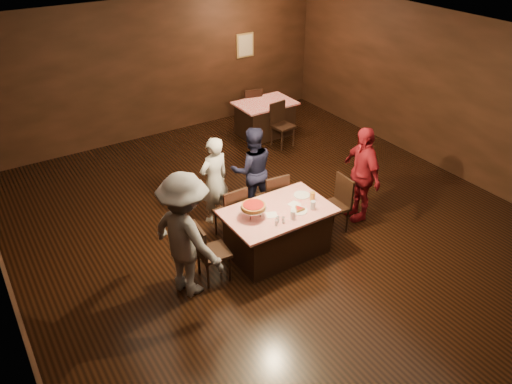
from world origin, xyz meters
The scene contains 22 objects.
room centered at (0.00, 0.01, 2.14)m, with size 10.00×10.04×3.02m.
main_table centered at (-0.36, -0.13, 0.39)m, with size 1.60×1.00×0.77m, color #B10D0B.
back_table centered at (1.90, 3.64, 0.39)m, with size 1.30×0.90×0.77m, color red.
chair_far_left centered at (-0.76, 0.62, 0.47)m, with size 0.42×0.42×0.95m, color black.
chair_far_right centered at (0.04, 0.62, 0.47)m, with size 0.42×0.42×0.95m, color black.
chair_end_left centered at (-1.46, -0.13, 0.47)m, with size 0.42×0.42×0.95m, color black.
chair_end_right centered at (0.74, -0.13, 0.47)m, with size 0.42×0.42×0.95m, color black.
chair_back_near centered at (1.90, 2.94, 0.47)m, with size 0.42×0.42×0.95m, color black.
chair_back_far centered at (1.90, 4.24, 0.47)m, with size 0.42×0.42×0.95m, color black.
diner_white_jacket centered at (-0.73, 1.18, 0.76)m, with size 0.56×0.37×1.53m, color silver.
diner_navy_hoodie centered at (-0.02, 1.14, 0.77)m, with size 0.75×0.58×1.54m, color black.
diner_grey_knit centered at (-1.87, -0.15, 0.92)m, with size 1.18×0.68×1.83m, color #57575B.
diner_red_shirt centered at (1.37, -0.03, 0.83)m, with size 0.97×0.40×1.65m, color maroon.
pizza_stand centered at (-0.76, -0.08, 0.95)m, with size 0.38×0.38×0.22m.
plate_with_slice centered at (-0.11, -0.31, 0.80)m, with size 0.25×0.25×0.06m.
plate_empty centered at (0.19, 0.02, 0.78)m, with size 0.25×0.25×0.01m, color white.
glass_front_left centered at (-0.31, -0.43, 0.84)m, with size 0.08×0.08×0.14m, color silver.
glass_front_right centered at (0.09, -0.38, 0.84)m, with size 0.08×0.08×0.14m, color silver.
glass_amber centered at (0.24, -0.18, 0.84)m, with size 0.08×0.08×0.14m, color #BF7F26.
condiments centered at (-0.54, -0.41, 0.82)m, with size 0.17×0.10×0.09m.
napkin_center centered at (-0.06, -0.13, 0.77)m, with size 0.16×0.16×0.01m, color white.
napkin_left centered at (-0.51, -0.18, 0.77)m, with size 0.16×0.16×0.01m, color white.
Camera 1 is at (-3.96, -5.14, 4.82)m, focal length 35.00 mm.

